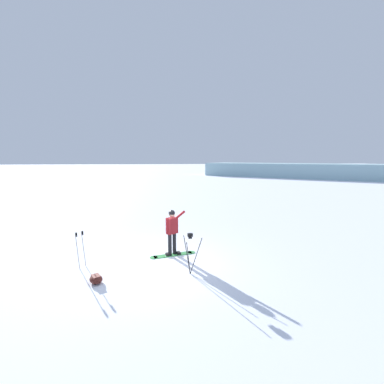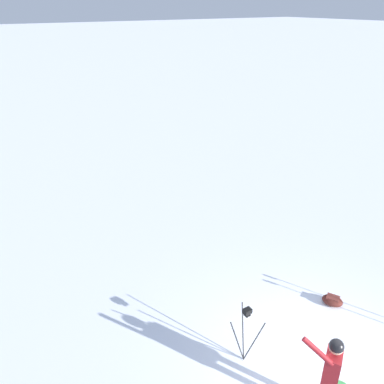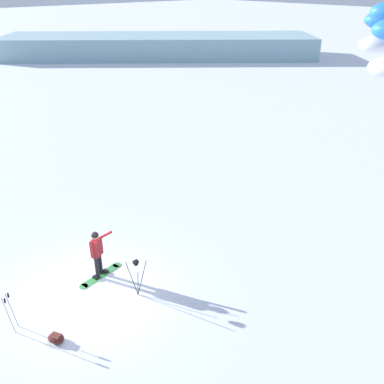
# 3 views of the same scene
# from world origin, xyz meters

# --- Properties ---
(ground_plane) EXTENTS (300.00, 300.00, 0.00)m
(ground_plane) POSITION_xyz_m (0.00, 0.00, 0.00)
(ground_plane) COLOR white
(snowboarder) EXTENTS (0.60, 0.72, 1.81)m
(snowboarder) POSITION_xyz_m (-0.70, 0.66, 1.10)
(snowboarder) COLOR black
(snowboarder) RESTS_ON ground_plane
(gear_bag_large) EXTENTS (0.61, 0.55, 0.23)m
(gear_bag_large) POSITION_xyz_m (1.10, -1.81, 0.12)
(gear_bag_large) COLOR #4C1E19
(gear_bag_large) RESTS_ON ground_plane
(camera_tripod) EXTENTS (0.72, 0.57, 1.36)m
(camera_tripod) POSITION_xyz_m (1.00, 1.09, 0.97)
(camera_tripod) COLOR #262628
(camera_tripod) RESTS_ON ground_plane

